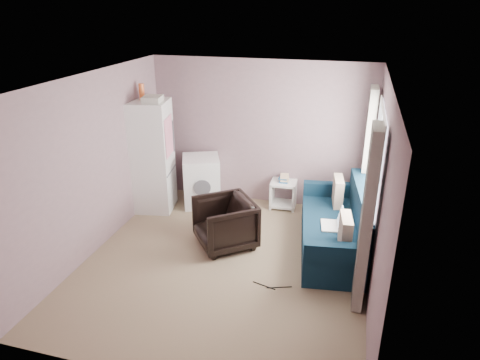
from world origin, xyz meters
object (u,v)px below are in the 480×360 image
object	(u,v)px
sofa	(340,230)
washing_machine	(202,180)
fridge	(152,156)
armchair	(225,221)
side_table	(284,192)

from	to	relation	value
sofa	washing_machine	bearing A→B (deg)	151.60
fridge	washing_machine	world-z (taller)	fridge
washing_machine	sofa	size ratio (longest dim) A/B	0.41
fridge	sofa	xyz separation A→B (m)	(3.18, -0.58, -0.62)
fridge	sofa	world-z (taller)	fridge
fridge	armchair	bearing A→B (deg)	-39.59
washing_machine	side_table	xyz separation A→B (m)	(1.41, 0.28, -0.18)
side_table	washing_machine	bearing A→B (deg)	-168.93
washing_machine	side_table	world-z (taller)	washing_machine
side_table	sofa	distance (m)	1.58
fridge	sofa	distance (m)	3.29
fridge	sofa	bearing A→B (deg)	-20.26
armchair	sofa	size ratio (longest dim) A/B	0.37
side_table	fridge	bearing A→B (deg)	-163.76
armchair	side_table	size ratio (longest dim) A/B	1.36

